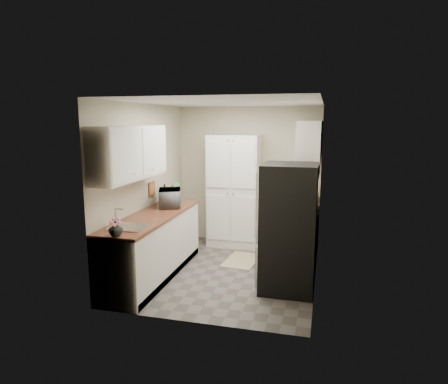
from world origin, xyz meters
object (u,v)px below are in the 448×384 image
(refrigerator, at_px, (289,228))
(wine_bottle, at_px, (165,194))
(microwave, at_px, (170,198))
(electric_range, at_px, (295,238))
(pantry_cabinet, at_px, (234,191))
(toaster_oven, at_px, (307,194))

(refrigerator, height_order, wine_bottle, refrigerator)
(refrigerator, relative_size, microwave, 3.46)
(electric_range, bearing_deg, pantry_cabinet, 141.78)
(toaster_oven, bearing_deg, wine_bottle, -168.79)
(electric_range, xyz_separation_m, refrigerator, (-0.03, -0.80, 0.37))
(refrigerator, height_order, toaster_oven, refrigerator)
(microwave, bearing_deg, wine_bottle, 18.70)
(electric_range, relative_size, microwave, 2.30)
(refrigerator, bearing_deg, pantry_cabinet, 123.46)
(refrigerator, bearing_deg, electric_range, 87.52)
(refrigerator, relative_size, wine_bottle, 5.94)
(wine_bottle, relative_size, toaster_oven, 0.72)
(wine_bottle, bearing_deg, refrigerator, -20.49)
(refrigerator, bearing_deg, microwave, 163.46)
(electric_range, distance_m, wine_bottle, 2.19)
(pantry_cabinet, xyz_separation_m, microwave, (-0.76, -1.16, 0.06))
(microwave, distance_m, wine_bottle, 0.28)
(wine_bottle, xyz_separation_m, toaster_oven, (2.23, 0.78, -0.03))
(electric_range, relative_size, toaster_oven, 2.86)
(microwave, bearing_deg, pantry_cabinet, -54.71)
(refrigerator, relative_size, toaster_oven, 4.30)
(electric_range, height_order, refrigerator, refrigerator)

